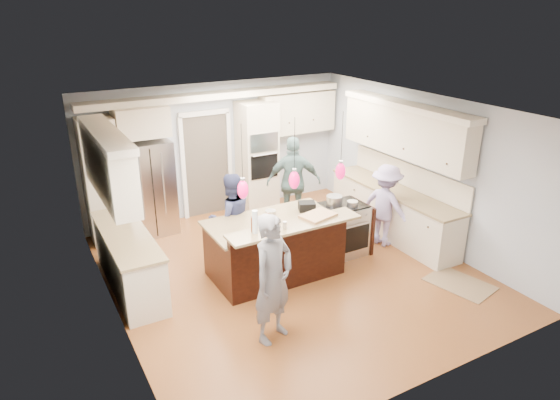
# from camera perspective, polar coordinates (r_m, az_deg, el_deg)

# --- Properties ---
(ground_plane) EXTENTS (6.00, 6.00, 0.00)m
(ground_plane) POSITION_cam_1_polar(r_m,az_deg,el_deg) (8.32, 1.19, -8.16)
(ground_plane) COLOR #9B5B2A
(ground_plane) RESTS_ON ground
(room_shell) EXTENTS (5.54, 6.04, 2.72)m
(room_shell) POSITION_cam_1_polar(r_m,az_deg,el_deg) (7.58, 1.29, 3.85)
(room_shell) COLOR #B2BCC6
(room_shell) RESTS_ON ground
(refrigerator) EXTENTS (0.90, 0.70, 1.80)m
(refrigerator) POSITION_cam_1_polar(r_m,az_deg,el_deg) (9.67, -14.80, 1.34)
(refrigerator) COLOR #B7B7BC
(refrigerator) RESTS_ON ground
(oven_column) EXTENTS (0.72, 0.69, 2.30)m
(oven_column) POSITION_cam_1_polar(r_m,az_deg,el_deg) (10.36, -2.63, 4.88)
(oven_column) COLOR beige
(oven_column) RESTS_ON ground
(back_upper_cabinets) EXTENTS (5.30, 0.61, 2.54)m
(back_upper_cabinets) POSITION_cam_1_polar(r_m,az_deg,el_deg) (9.76, -10.86, 6.62)
(back_upper_cabinets) COLOR beige
(back_upper_cabinets) RESTS_ON ground
(right_counter_run) EXTENTS (0.64, 3.10, 2.51)m
(right_counter_run) POSITION_cam_1_polar(r_m,az_deg,el_deg) (9.45, 13.21, 2.03)
(right_counter_run) COLOR beige
(right_counter_run) RESTS_ON ground
(left_cabinets) EXTENTS (0.64, 2.30, 2.51)m
(left_cabinets) POSITION_cam_1_polar(r_m,az_deg,el_deg) (7.76, -17.68, -2.82)
(left_cabinets) COLOR beige
(left_cabinets) RESTS_ON ground
(kitchen_island) EXTENTS (2.10, 1.46, 1.12)m
(kitchen_island) POSITION_cam_1_polar(r_m,az_deg,el_deg) (8.04, -0.58, -5.37)
(kitchen_island) COLOR black
(kitchen_island) RESTS_ON ground
(island_range) EXTENTS (0.82, 0.71, 0.92)m
(island_range) POSITION_cam_1_polar(r_m,az_deg,el_deg) (8.80, 7.27, -3.26)
(island_range) COLOR #B7B7BC
(island_range) RESTS_ON ground
(pendant_lights) EXTENTS (1.75, 0.15, 1.03)m
(pendant_lights) POSITION_cam_1_polar(r_m,az_deg,el_deg) (7.05, 1.63, 2.33)
(pendant_lights) COLOR black
(pendant_lights) RESTS_ON ground
(person_bar_end) EXTENTS (0.75, 0.63, 1.76)m
(person_bar_end) POSITION_cam_1_polar(r_m,az_deg,el_deg) (6.39, -0.79, -9.00)
(person_bar_end) COLOR slate
(person_bar_end) RESTS_ON ground
(person_far_left) EXTENTS (0.78, 0.62, 1.56)m
(person_far_left) POSITION_cam_1_polar(r_m,az_deg,el_deg) (8.38, -5.64, -2.06)
(person_far_left) COLOR navy
(person_far_left) RESTS_ON ground
(person_far_right) EXTENTS (1.14, 0.85, 1.80)m
(person_far_right) POSITION_cam_1_polar(r_m,az_deg,el_deg) (9.67, 1.57, 2.06)
(person_far_right) COLOR slate
(person_far_right) RESTS_ON ground
(person_range_side) EXTENTS (0.80, 1.09, 1.51)m
(person_range_side) POSITION_cam_1_polar(r_m,az_deg,el_deg) (9.11, 11.98, -0.61)
(person_range_side) COLOR #A596CB
(person_range_side) RESTS_ON ground
(floor_rug) EXTENTS (0.87, 1.10, 0.01)m
(floor_rug) POSITION_cam_1_polar(r_m,az_deg,el_deg) (8.47, 19.86, -8.98)
(floor_rug) COLOR #937150
(floor_rug) RESTS_ON ground
(water_bottle) EXTENTS (0.08, 0.08, 0.34)m
(water_bottle) POSITION_cam_1_polar(r_m,az_deg,el_deg) (6.96, -2.87, -2.52)
(water_bottle) COLOR silver
(water_bottle) RESTS_ON kitchen_island
(beer_bottle_a) EXTENTS (0.06, 0.06, 0.23)m
(beer_bottle_a) POSITION_cam_1_polar(r_m,az_deg,el_deg) (7.02, -3.11, -2.80)
(beer_bottle_a) COLOR #4E200E
(beer_bottle_a) RESTS_ON kitchen_island
(beer_bottle_b) EXTENTS (0.06, 0.06, 0.21)m
(beer_bottle_b) POSITION_cam_1_polar(r_m,az_deg,el_deg) (6.95, -1.58, -3.12)
(beer_bottle_b) COLOR #4E200E
(beer_bottle_b) RESTS_ON kitchen_island
(beer_bottle_c) EXTENTS (0.08, 0.08, 0.26)m
(beer_bottle_c) POSITION_cam_1_polar(r_m,az_deg,el_deg) (7.06, -1.45, -2.49)
(beer_bottle_c) COLOR #4E200E
(beer_bottle_c) RESTS_ON kitchen_island
(drink_can) EXTENTS (0.06, 0.06, 0.11)m
(drink_can) POSITION_cam_1_polar(r_m,az_deg,el_deg) (7.13, 0.54, -2.89)
(drink_can) COLOR #B7B7BC
(drink_can) RESTS_ON kitchen_island
(cutting_board) EXTENTS (0.58, 0.47, 0.04)m
(cutting_board) POSITION_cam_1_polar(r_m,az_deg,el_deg) (7.56, 4.38, -1.78)
(cutting_board) COLOR tan
(cutting_board) RESTS_ON kitchen_island
(pot_large) EXTENTS (0.27, 0.27, 0.16)m
(pot_large) POSITION_cam_1_polar(r_m,az_deg,el_deg) (8.54, 6.23, -0.03)
(pot_large) COLOR #B7B7BC
(pot_large) RESTS_ON island_range
(pot_small) EXTENTS (0.18, 0.18, 0.09)m
(pot_small) POSITION_cam_1_polar(r_m,az_deg,el_deg) (8.52, 8.27, -0.42)
(pot_small) COLOR #B7B7BC
(pot_small) RESTS_ON island_range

